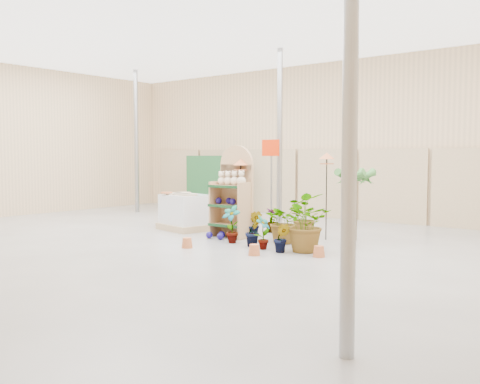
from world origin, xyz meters
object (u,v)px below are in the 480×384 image
object	(u,v)px
display_shelf	(234,195)
bird_table_front	(241,165)
pallet_stack	(186,212)
potted_plant_2	(284,221)

from	to	relation	value
display_shelf	bird_table_front	xyz separation A→B (m)	(0.16, 0.04, 0.68)
pallet_stack	potted_plant_2	distance (m)	2.98
display_shelf	bird_table_front	distance (m)	0.70
display_shelf	bird_table_front	size ratio (longest dim) A/B	1.17
pallet_stack	potted_plant_2	size ratio (longest dim) A/B	1.50
display_shelf	pallet_stack	world-z (taller)	display_shelf
bird_table_front	potted_plant_2	xyz separation A→B (m)	(1.20, -0.08, -1.15)
pallet_stack	potted_plant_2	bearing A→B (deg)	8.58
display_shelf	pallet_stack	xyz separation A→B (m)	(-1.61, 0.12, -0.50)
display_shelf	pallet_stack	bearing A→B (deg)	172.21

